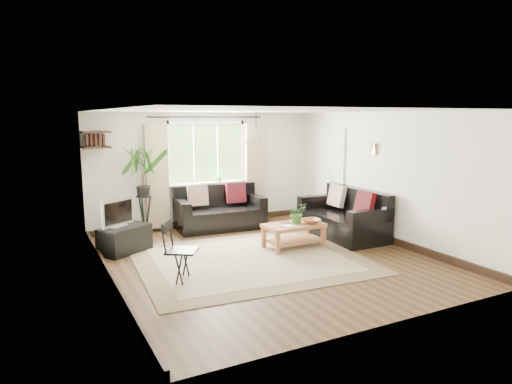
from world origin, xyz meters
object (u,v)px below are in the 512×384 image
sofa_right (342,214)px  palm_stand (143,192)px  coffee_table (294,236)px  tv_stand (125,239)px  folding_chair (182,252)px  sofa_back (220,209)px

sofa_right → palm_stand: size_ratio=1.07×
coffee_table → tv_stand: bearing=158.5°
palm_stand → folding_chair: size_ratio=1.99×
sofa_back → palm_stand: bearing=179.9°
sofa_right → coffee_table: 1.30m
coffee_table → folding_chair: size_ratio=1.21×
folding_chair → sofa_back: bearing=0.3°
sofa_right → coffee_table: size_ratio=1.76×
sofa_back → coffee_table: (0.62, -1.90, -0.21)m
palm_stand → folding_chair: bearing=-92.6°
sofa_back → sofa_right: bearing=-37.3°
sofa_right → folding_chair: (-3.55, -0.98, -0.00)m
palm_stand → folding_chair: (-0.12, -2.75, -0.43)m
coffee_table → palm_stand: bearing=137.0°
coffee_table → palm_stand: size_ratio=0.61×
sofa_right → coffee_table: sofa_right is taller
tv_stand → palm_stand: (0.57, 0.94, 0.64)m
sofa_right → coffee_table: (-1.26, -0.25, -0.22)m
coffee_table → tv_stand: 2.94m
sofa_right → tv_stand: (-3.99, 0.83, -0.21)m
sofa_back → folding_chair: bearing=-118.3°
folding_chair → palm_stand: bearing=30.1°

